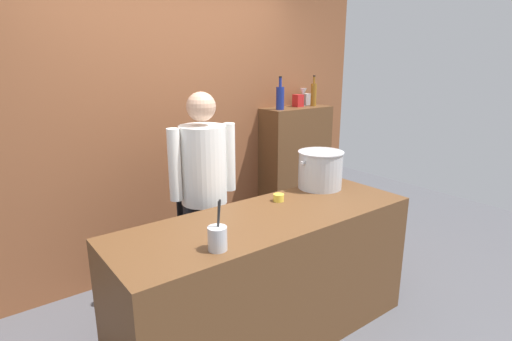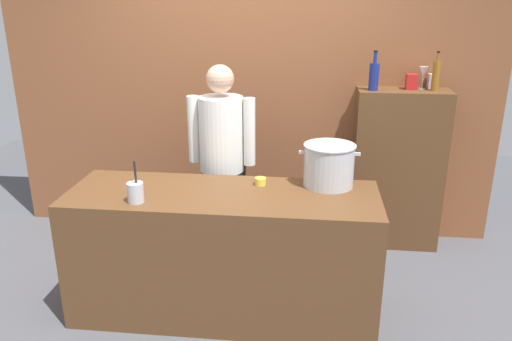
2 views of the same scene
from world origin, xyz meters
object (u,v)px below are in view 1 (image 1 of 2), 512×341
utensil_crock (217,238)px  spice_tin_silver (306,99)px  chef (204,186)px  butter_jar (279,198)px  wine_bottle_cobalt (280,97)px  stockpot_large (320,170)px  wine_bottle_amber (314,94)px  wine_glass_wide (303,93)px  spice_tin_red (298,101)px

utensil_crock → spice_tin_silver: size_ratio=2.35×
chef → butter_jar: chef is taller
wine_bottle_cobalt → stockpot_large: bearing=-111.6°
stockpot_large → butter_jar: size_ratio=5.39×
chef → wine_bottle_amber: bearing=-157.3°
wine_bottle_cobalt → butter_jar: bearing=-130.6°
wine_glass_wide → chef: bearing=-158.7°
chef → utensil_crock: (-0.40, -0.84, 0.00)m
wine_bottle_cobalt → wine_glass_wide: size_ratio=1.73×
spice_tin_silver → wine_bottle_amber: bearing=-92.8°
stockpot_large → utensil_crock: stockpot_large is taller
wine_bottle_amber → spice_tin_silver: wine_bottle_amber is taller
wine_bottle_amber → spice_tin_red: (-0.18, 0.04, -0.06)m
spice_tin_red → wine_glass_wide: bearing=13.7°
stockpot_large → utensil_crock: 1.30m
butter_jar → wine_bottle_cobalt: wine_bottle_cobalt is taller
utensil_crock → spice_tin_silver: spice_tin_silver is taller
wine_glass_wide → spice_tin_silver: wine_glass_wide is taller
butter_jar → spice_tin_red: spice_tin_red is taller
spice_tin_red → stockpot_large: bearing=-124.2°
utensil_crock → butter_jar: size_ratio=3.69×
butter_jar → spice_tin_silver: bearing=40.1°
wine_bottle_cobalt → spice_tin_red: wine_bottle_cobalt is taller
butter_jar → wine_glass_wide: 1.75m
stockpot_large → utensil_crock: size_ratio=1.46×
wine_glass_wide → stockpot_large: bearing=-127.1°
wine_bottle_cobalt → spice_tin_silver: wine_bottle_cobalt is taller
chef → butter_jar: (0.35, -0.45, -0.04)m
utensil_crock → butter_jar: bearing=27.3°
chef → wine_bottle_amber: (1.67, 0.55, 0.56)m
butter_jar → stockpot_large: bearing=5.9°
stockpot_large → wine_glass_wide: wine_glass_wide is taller
stockpot_large → spice_tin_red: spice_tin_red is taller
stockpot_large → spice_tin_silver: size_ratio=3.43×
chef → wine_bottle_cobalt: wine_bottle_cobalt is taller
wine_bottle_amber → wine_glass_wide: wine_bottle_amber is taller
chef → wine_glass_wide: bearing=-154.2°
spice_tin_red → spice_tin_silver: bearing=20.4°
chef → spice_tin_red: (1.49, 0.60, 0.50)m
wine_bottle_amber → spice_tin_silver: 0.13m
chef → butter_jar: bearing=132.0°
butter_jar → wine_bottle_amber: bearing=37.2°
utensil_crock → wine_bottle_amber: wine_bottle_amber is taller
wine_bottle_cobalt → spice_tin_silver: bearing=16.8°
utensil_crock → spice_tin_silver: (2.08, 1.51, 0.49)m
utensil_crock → butter_jar: 0.85m
butter_jar → wine_bottle_amber: size_ratio=0.24×
wine_glass_wide → spice_tin_silver: bearing=26.6°
chef → spice_tin_red: 1.68m
wine_bottle_cobalt → wine_bottle_amber: bearing=4.4°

